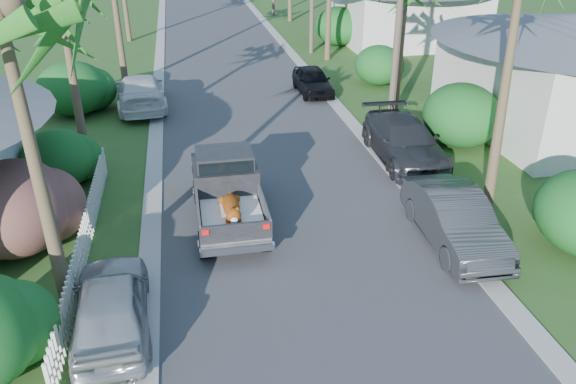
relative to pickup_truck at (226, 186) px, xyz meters
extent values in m
plane|color=#30531F|center=(1.96, -6.84, -1.01)|extent=(120.00, 120.00, 0.00)
cube|color=#38383A|center=(1.96, 18.16, -1.00)|extent=(8.00, 100.00, 0.02)
cube|color=#A5A39E|center=(-2.34, 18.16, -0.98)|extent=(0.60, 100.00, 0.06)
cube|color=#A5A39E|center=(6.26, 18.16, -0.98)|extent=(0.60, 100.00, 0.06)
cylinder|color=black|center=(-0.85, -2.21, -0.63)|extent=(0.28, 0.76, 0.76)
cylinder|color=black|center=(0.85, -2.21, -0.63)|extent=(0.28, 0.76, 0.76)
cylinder|color=black|center=(-0.85, 1.04, -0.63)|extent=(0.28, 0.76, 0.76)
cylinder|color=black|center=(0.85, 1.04, -0.63)|extent=(0.28, 0.76, 0.76)
cube|color=slate|center=(0.00, -1.56, -0.39)|extent=(1.90, 2.40, 0.24)
cube|color=slate|center=(-0.92, -1.56, -0.01)|extent=(0.06, 2.40, 0.55)
cube|color=slate|center=(0.92, -1.56, -0.01)|extent=(0.06, 2.40, 0.55)
cube|color=black|center=(0.00, -2.73, -0.03)|extent=(1.92, 0.08, 0.52)
cube|color=silver|center=(0.00, -2.89, -0.46)|extent=(1.98, 0.18, 0.18)
cube|color=red|center=(-0.80, -2.78, 0.09)|extent=(0.18, 0.05, 0.14)
cube|color=red|center=(0.80, -2.78, 0.09)|extent=(0.18, 0.05, 0.14)
cube|color=black|center=(0.00, 0.29, 0.04)|extent=(1.94, 1.65, 1.10)
cube|color=black|center=(0.00, 0.29, 0.77)|extent=(1.70, 1.35, 0.55)
cube|color=black|center=(0.00, -0.38, 0.74)|extent=(1.60, 0.05, 0.45)
cube|color=black|center=(0.00, 1.54, -0.11)|extent=(1.94, 1.20, 0.80)
cube|color=white|center=(0.00, -1.56, -0.19)|extent=(1.70, 2.10, 0.16)
ellipsoid|color=orange|center=(0.00, -1.46, 0.11)|extent=(0.48, 1.25, 0.43)
sphere|color=orange|center=(0.00, -2.21, 0.19)|extent=(0.40, 0.40, 0.40)
ellipsoid|color=white|center=(0.00, -1.46, 0.01)|extent=(0.32, 0.86, 0.18)
imported|color=#2E3133|center=(6.15, -2.83, -0.25)|extent=(1.78, 4.67, 1.52)
imported|color=#282A2D|center=(6.96, 3.06, -0.24)|extent=(2.30, 5.38, 1.54)
imported|color=black|center=(5.56, 12.16, -0.34)|extent=(1.64, 3.95, 1.34)
imported|color=#ABADB2|center=(-3.03, -4.88, -0.31)|extent=(1.86, 4.18, 1.40)
imported|color=silver|center=(-3.04, 11.39, -0.22)|extent=(2.66, 5.62, 1.58)
cone|color=brown|center=(-4.24, -3.84, 2.49)|extent=(0.36, 0.71, 7.01)
cone|color=brown|center=(-4.84, 5.16, 2.09)|extent=(0.36, 0.61, 6.21)
cone|color=brown|center=(-4.04, 15.16, 2.99)|extent=(0.36, 0.36, 8.00)
cone|color=brown|center=(8.26, -0.84, 2.74)|extent=(0.36, 0.73, 7.51)
cone|color=brown|center=(8.56, 8.16, 1.99)|extent=(0.36, 0.54, 6.01)
ellipsoid|color=#A3174D|center=(-5.84, -0.84, 0.29)|extent=(3.00, 3.30, 2.60)
ellipsoid|color=#154C1C|center=(-5.44, 3.16, -0.01)|extent=(2.40, 2.64, 2.00)
ellipsoid|color=#154C1C|center=(-6.04, 11.16, 0.19)|extent=(3.20, 3.52, 2.40)
ellipsoid|color=#154C1C|center=(9.76, 4.16, 0.24)|extent=(3.00, 3.30, 2.50)
ellipsoid|color=#154C1C|center=(9.46, 13.16, 0.04)|extent=(2.60, 2.86, 2.10)
ellipsoid|color=#154C1C|center=(9.96, 23.16, 0.29)|extent=(3.20, 3.52, 2.60)
cube|color=white|center=(-4.04, -1.34, -0.51)|extent=(0.10, 11.00, 1.00)
cube|color=silver|center=(14.96, 5.16, 0.89)|extent=(8.00, 9.00, 3.80)
cube|color=silver|center=(14.96, 23.16, 0.79)|extent=(9.00, 8.00, 3.60)
cylinder|color=brown|center=(7.56, 6.16, 3.49)|extent=(0.26, 0.26, 9.00)
camera|label=1|loc=(-1.06, -15.43, 7.57)|focal=35.00mm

